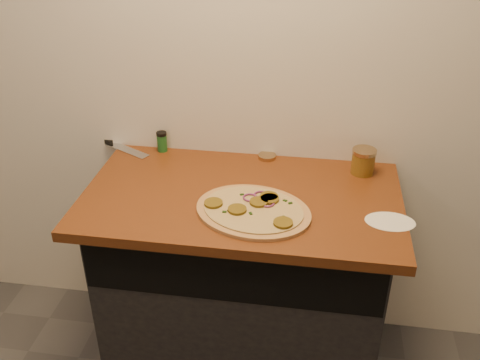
% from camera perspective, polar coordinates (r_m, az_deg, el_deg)
% --- Properties ---
extents(cabinet, '(1.10, 0.60, 0.86)m').
position_cam_1_polar(cabinet, '(2.33, 0.28, -10.96)').
color(cabinet, black).
rests_on(cabinet, ground).
extents(countertop, '(1.20, 0.70, 0.04)m').
position_cam_1_polar(countertop, '(2.04, 0.19, -1.90)').
color(countertop, brown).
rests_on(countertop, cabinet).
extents(pizza, '(0.51, 0.51, 0.03)m').
position_cam_1_polar(pizza, '(1.91, 1.44, -3.20)').
color(pizza, tan).
rests_on(pizza, countertop).
extents(chefs_knife, '(0.32, 0.20, 0.02)m').
position_cam_1_polar(chefs_knife, '(2.45, -13.32, 3.76)').
color(chefs_knife, '#B7BAC1').
rests_on(chefs_knife, countertop).
extents(mason_jar_lid, '(0.09, 0.09, 0.02)m').
position_cam_1_polar(mason_jar_lid, '(2.27, 2.90, 2.53)').
color(mason_jar_lid, tan).
rests_on(mason_jar_lid, countertop).
extents(salsa_jar, '(0.10, 0.10, 0.10)m').
position_cam_1_polar(salsa_jar, '(2.19, 13.01, 1.97)').
color(salsa_jar, '#A32410').
rests_on(salsa_jar, countertop).
extents(spice_shaker, '(0.04, 0.04, 0.09)m').
position_cam_1_polar(spice_shaker, '(2.34, -8.32, 4.08)').
color(spice_shaker, '#1B5722').
rests_on(spice_shaker, countertop).
extents(flour_spill, '(0.18, 0.18, 0.00)m').
position_cam_1_polar(flour_spill, '(1.94, 15.72, -4.29)').
color(flour_spill, silver).
rests_on(flour_spill, countertop).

